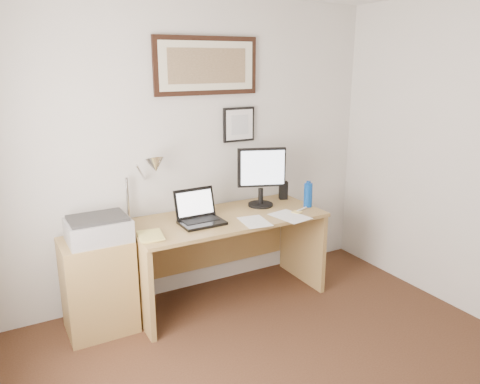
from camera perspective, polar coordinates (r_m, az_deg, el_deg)
wall_back at (r=4.00m, az=-5.99°, el=4.97°), size 3.50×0.02×2.50m
side_cabinet at (r=3.73m, az=-16.87°, el=-10.85°), size 0.50×0.40×0.73m
water_bottle at (r=4.14m, az=8.30°, el=-0.37°), size 0.07×0.07×0.21m
bottle_cap at (r=4.11m, az=8.36°, el=1.18°), size 0.04×0.04×0.02m
speaker at (r=4.34m, az=5.31°, el=0.20°), size 0.09×0.09×0.17m
paper_sheet_a at (r=3.75m, az=1.80°, el=-3.63°), size 0.24×0.32×0.00m
paper_sheet_b at (r=3.88m, az=6.10°, el=-2.97°), size 0.28×0.35×0.00m
sticky_pad at (r=3.98m, az=6.93°, el=-2.44°), size 0.10×0.10×0.01m
marker_pen at (r=4.06m, az=7.52°, el=-2.10°), size 0.14×0.06×0.02m
book at (r=3.48m, az=-12.28°, el=-5.42°), size 0.21×0.26×0.02m
desk at (r=4.02m, az=-2.10°, el=-5.83°), size 1.60×0.70×0.75m
laptop at (r=3.72m, az=-4.98°, el=-2.87°), size 0.34×0.30×0.26m
lcd_monitor at (r=4.07m, az=2.63°, el=2.19°), size 0.41×0.22×0.52m
printer at (r=3.55m, az=-16.89°, el=-4.30°), size 0.44×0.34×0.18m
desk_lamp at (r=3.70m, az=-10.61°, el=2.90°), size 0.29×0.27×0.53m
picture_large at (r=3.97m, az=-4.06°, el=15.10°), size 0.92×0.04×0.47m
picture_small at (r=4.14m, az=-0.14°, el=8.22°), size 0.30×0.03×0.30m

